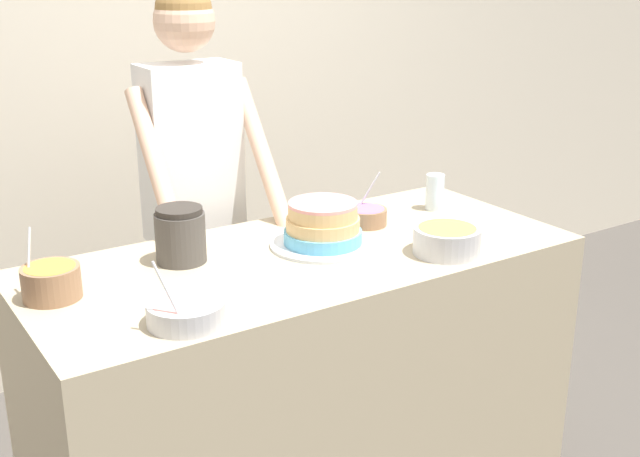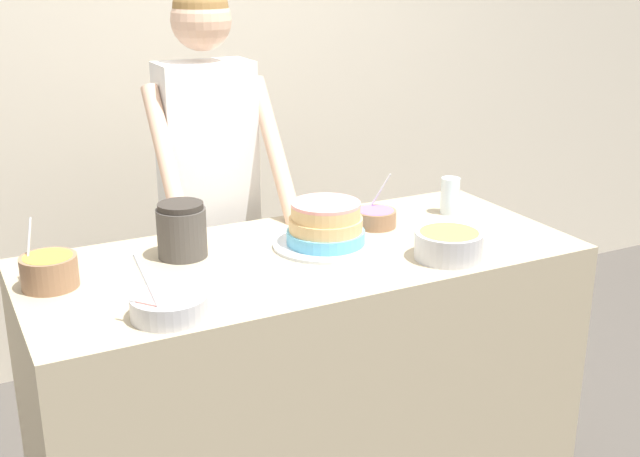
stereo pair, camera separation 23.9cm
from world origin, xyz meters
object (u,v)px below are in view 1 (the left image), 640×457
Objects in this scene: frosting_bowl_yellow at (447,239)px; frosting_bowl_purple at (366,216)px; drinking_glass at (435,192)px; cake at (323,227)px; frosting_bowl_orange at (51,281)px; stoneware_jar at (180,235)px; frosting_bowl_pink at (186,311)px; ceramic_plate at (456,224)px; person_baker at (193,170)px.

frosting_bowl_yellow is 1.19× the size of frosting_bowl_purple.
cake is at bearing -169.54° from drinking_glass.
stoneware_jar is (0.40, 0.06, 0.03)m from frosting_bowl_orange.
frosting_bowl_pink reaches higher than ceramic_plate.
person_baker is 8.77× the size of frosting_bowl_pink.
stoneware_jar is at bearing 67.68° from frosting_bowl_pink.
drinking_glass is 0.97m from stoneware_jar.
frosting_bowl_orange is at bearing -178.02° from drinking_glass.
frosting_bowl_purple reaches higher than frosting_bowl_yellow.
frosting_bowl_yellow is at bearing -126.19° from drinking_glass.
stoneware_jar reaches higher than frosting_bowl_yellow.
frosting_bowl_orange is (-0.82, 0.05, -0.01)m from cake.
frosting_bowl_pink is at bearing -112.32° from stoneware_jar.
drinking_glass is 0.52× the size of ceramic_plate.
frosting_bowl_orange is 0.77× the size of ceramic_plate.
frosting_bowl_pink reaches higher than frosting_bowl_purple.
drinking_glass is at bearing -0.90° from stoneware_jar.
frosting_bowl_purple is at bearing 96.79° from frosting_bowl_yellow.
stoneware_jar is at bearing 167.44° from ceramic_plate.
cake reaches higher than ceramic_plate.
ceramic_plate is (0.66, -0.63, -0.14)m from person_baker.
drinking_glass reaches higher than ceramic_plate.
stoneware_jar is at bearing 164.81° from cake.
person_baker is 5.14× the size of cake.
frosting_bowl_yellow is 0.36m from frosting_bowl_purple.
person_baker is 0.93m from ceramic_plate.
cake is 0.38m from frosting_bowl_yellow.
frosting_bowl_pink is 1.17× the size of stoneware_jar.
frosting_bowl_orange is (-1.06, -0.04, 0.02)m from frosting_bowl_purple.
person_baker is 0.81m from frosting_bowl_orange.
frosting_bowl_purple is at bearing 21.53° from cake.
frosting_bowl_orange is 0.40m from stoneware_jar.
frosting_bowl_pink is (-0.40, -0.83, -0.12)m from person_baker.
person_baker reaches higher than frosting_bowl_orange.
drinking_glass is (0.31, 0.01, 0.03)m from frosting_bowl_purple.
cake is at bearing 169.82° from ceramic_plate.
frosting_bowl_pink is (-0.59, -0.28, -0.03)m from cake.
person_baker is 0.50m from stoneware_jar.
frosting_bowl_yellow is at bearing -60.25° from person_baker.
frosting_bowl_orange reaches higher than frosting_bowl_purple.
drinking_glass is at bearing 1.98° from frosting_bowl_orange.
person_baker is 0.93m from frosting_bowl_pink.
frosting_bowl_pink is at bearing -116.04° from person_baker.
frosting_bowl_orange is at bearing -171.08° from stoneware_jar.
frosting_bowl_yellow is 0.27m from ceramic_plate.
cake is 1.70× the size of frosting_bowl_pink.
frosting_bowl_yellow is at bearing -83.21° from frosting_bowl_purple.
ceramic_plate is (0.48, -0.09, -0.06)m from cake.
frosting_bowl_orange is 1.13× the size of stoneware_jar.
stoneware_jar is (-0.24, -0.43, -0.07)m from person_baker.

